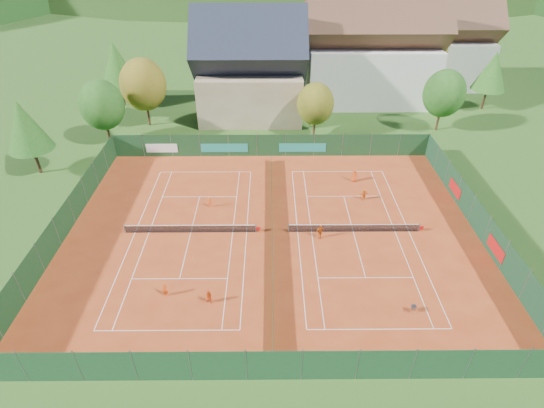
{
  "coord_description": "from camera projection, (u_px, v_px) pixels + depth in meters",
  "views": [
    {
      "loc": [
        -0.25,
        -32.86,
        25.79
      ],
      "look_at": [
        0.0,
        2.0,
        2.0
      ],
      "focal_mm": 28.0,
      "sensor_mm": 36.0,
      "label": 1
    }
  ],
  "objects": [
    {
      "name": "hotel_block_b",
      "position": [
        441.0,
        47.0,
        74.46
      ],
      "size": [
        17.28,
        10.0,
        15.5
      ],
      "color": "silver",
      "rests_on": "ground"
    },
    {
      "name": "tree_center",
      "position": [
        315.0,
        104.0,
        57.23
      ],
      "size": [
        5.01,
        5.01,
        7.6
      ],
      "color": "#4B351A",
      "rests_on": "ground"
    },
    {
      "name": "fence_east",
      "position": [
        478.0,
        219.0,
        41.0
      ],
      "size": [
        0.09,
        32.0,
        3.0
      ],
      "color": "#13351E",
      "rests_on": "ground"
    },
    {
      "name": "tree_west_front",
      "position": [
        102.0,
        105.0,
        55.03
      ],
      "size": [
        5.72,
        5.72,
        8.69
      ],
      "color": "#412D17",
      "rests_on": "ground"
    },
    {
      "name": "player_right_far_a",
      "position": [
        354.0,
        176.0,
        49.26
      ],
      "size": [
        0.83,
        0.64,
        1.51
      ],
      "primitive_type": "imported",
      "rotation": [
        0.0,
        0.0,
        2.9
      ],
      "color": "#D94813",
      "rests_on": "ground"
    },
    {
      "name": "court_markings_left",
      "position": [
        191.0,
        232.0,
        41.62
      ],
      "size": [
        11.03,
        23.83,
        0.0
      ],
      "color": "white",
      "rests_on": "ground"
    },
    {
      "name": "fence_south",
      "position": [
        274.0,
        366.0,
        27.62
      ],
      "size": [
        40.0,
        0.04,
        3.0
      ],
      "color": "#153B1F",
      "rests_on": "ground"
    },
    {
      "name": "tree_west_back",
      "position": [
        116.0,
        64.0,
        65.82
      ],
      "size": [
        5.6,
        5.6,
        10.0
      ],
      "color": "#472C19",
      "rests_on": "ground"
    },
    {
      "name": "tennis_net_left",
      "position": [
        192.0,
        228.0,
        41.35
      ],
      "size": [
        13.3,
        0.1,
        1.02
      ],
      "color": "#59595B",
      "rests_on": "ground"
    },
    {
      "name": "court_markings_right",
      "position": [
        353.0,
        232.0,
        41.72
      ],
      "size": [
        11.03,
        23.83,
        0.0
      ],
      "color": "white",
      "rests_on": "ground"
    },
    {
      "name": "loose_ball_2",
      "position": [
        264.0,
        208.0,
        44.99
      ],
      "size": [
        0.07,
        0.07,
        0.07
      ],
      "primitive_type": "sphere",
      "color": "#CCD833",
      "rests_on": "ground"
    },
    {
      "name": "chalet",
      "position": [
        250.0,
        72.0,
        62.71
      ],
      "size": [
        16.2,
        12.0,
        16.0
      ],
      "color": "tan",
      "rests_on": "ground"
    },
    {
      "name": "court_divider",
      "position": [
        272.0,
        228.0,
        41.4
      ],
      "size": [
        0.03,
        28.8,
        1.0
      ],
      "color": "#13351B",
      "rests_on": "ground"
    },
    {
      "name": "fence_west",
      "position": [
        64.0,
        221.0,
        40.72
      ],
      "size": [
        0.04,
        32.0,
        3.0
      ],
      "color": "#14381A",
      "rests_on": "ground"
    },
    {
      "name": "loose_ball_1",
      "position": [
        312.0,
        286.0,
        35.6
      ],
      "size": [
        0.07,
        0.07,
        0.07
      ],
      "primitive_type": "sphere",
      "color": "#CCD833",
      "rests_on": "ground"
    },
    {
      "name": "player_left_mid",
      "position": [
        209.0,
        298.0,
        33.67
      ],
      "size": [
        0.75,
        0.66,
        1.3
      ],
      "primitive_type": "imported",
      "rotation": [
        0.0,
        0.0,
        -0.31
      ],
      "color": "#D64513",
      "rests_on": "ground"
    },
    {
      "name": "clay_pad",
      "position": [
        272.0,
        232.0,
        41.68
      ],
      "size": [
        40.0,
        32.0,
        0.01
      ],
      "primitive_type": "cube",
      "color": "#A63A18",
      "rests_on": "ground"
    },
    {
      "name": "loose_ball_0",
      "position": [
        193.0,
        257.0,
        38.56
      ],
      "size": [
        0.07,
        0.07,
        0.07
      ],
      "primitive_type": "sphere",
      "color": "#CCD833",
      "rests_on": "ground"
    },
    {
      "name": "loose_ball_3",
      "position": [
        261.0,
        183.0,
        49.22
      ],
      "size": [
        0.07,
        0.07,
        0.07
      ],
      "primitive_type": "sphere",
      "color": "#CCD833",
      "rests_on": "ground"
    },
    {
      "name": "tree_west_mid",
      "position": [
        143.0,
        85.0,
        59.63
      ],
      "size": [
        6.44,
        6.44,
        9.78
      ],
      "color": "#432918",
      "rests_on": "ground"
    },
    {
      "name": "tree_east_front",
      "position": [
        444.0,
        94.0,
        58.6
      ],
      "size": [
        5.72,
        5.72,
        8.69
      ],
      "color": "#4D331B",
      "rests_on": "ground"
    },
    {
      "name": "tree_east_mid",
      "position": [
        492.0,
        71.0,
        64.89
      ],
      "size": [
        5.04,
        5.04,
        9.0
      ],
      "color": "#412817",
      "rests_on": "ground"
    },
    {
      "name": "tree_west_side",
      "position": [
        25.0,
        126.0,
        48.01
      ],
      "size": [
        5.04,
        5.04,
        9.0
      ],
      "color": "#452918",
      "rests_on": "ground"
    },
    {
      "name": "ground",
      "position": [
        272.0,
        232.0,
        41.69
      ],
      "size": [
        600.0,
        600.0,
        0.0
      ],
      "primitive_type": "plane",
      "color": "#274E18",
      "rests_on": "ground"
    },
    {
      "name": "hotel_block_a",
      "position": [
        371.0,
        55.0,
        67.34
      ],
      "size": [
        21.6,
        11.0,
        17.25
      ],
      "color": "silver",
      "rests_on": "ground"
    },
    {
      "name": "loose_ball_4",
      "position": [
        365.0,
        266.0,
        37.59
      ],
      "size": [
        0.07,
        0.07,
        0.07
      ],
      "primitive_type": "sphere",
      "color": "#CCD833",
      "rests_on": "ground"
    },
    {
      "name": "tree_east_back",
      "position": [
        425.0,
        53.0,
        71.07
      ],
      "size": [
        7.15,
        7.15,
        10.86
      ],
      "color": "#4B321A",
      "rests_on": "ground"
    },
    {
      "name": "player_left_near",
      "position": [
        165.0,
        290.0,
        34.34
      ],
      "size": [
        0.52,
        0.37,
        1.33
      ],
      "primitive_type": "imported",
      "rotation": [
        0.0,
        0.0,
        0.11
      ],
      "color": "#DC5113",
      "rests_on": "ground"
    },
    {
      "name": "player_left_far",
      "position": [
        210.0,
        202.0,
        44.98
      ],
      "size": [
        0.78,
        0.46,
        1.19
      ],
      "primitive_type": "imported",
      "rotation": [
        0.0,
        0.0,
        3.17
      ],
      "color": "#F05515",
      "rests_on": "ground"
    },
    {
      "name": "mountain_backdrop",
      "position": [
        316.0,
        46.0,
        257.04
      ],
      "size": [
        820.0,
        530.0,
        242.0
      ],
      "color": "black",
      "rests_on": "ground"
    },
    {
      "name": "fence_north",
      "position": [
        268.0,
        146.0,
        54.06
      ],
      "size": [
        40.0,
        0.1,
        3.0
      ],
      "color": "#14381B",
      "rests_on": "ground"
    },
    {
      "name": "player_right_near",
      "position": [
        320.0,
        232.0,
        40.5
      ],
      "size": [
        0.98,
        0.72,
        1.55
      ],
      "primitive_type": "imported",
      "rotation": [
        0.0,
        0.0,
        0.42
      ],
      "color": "#CC5512",
      "rests_on": "ground"
    },
    {
      "name": "tennis_net_right",
      "position": [
        355.0,
        228.0,
        41.44
      ],
      "size": [
        13.3,
        0.1,
        1.02
      ],
      "color": "#59595B",
      "rests_on": "ground"
    },
    {
      "name": "ball_hopper",
      "position": [
        414.0,
        307.0,
        32.97
      ],
      "size": [
        0.34,
        0.34,
        0.8
      ],
      "color": "slate",
      "rests_on": "ground"
    },
    {
      "name": "player_right_far_b",
      "position": [
        364.0,
        195.0,
        46.11
      ],
      "size": [
        1.24,
        0.76,
        1.27
      ],
      "primitive_type": "imported",
      "rotation": [
        0.0,
        0.0,
        3.5
      ],
      "color": "orange",
      "rests_on": "ground"
    }
  ]
}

